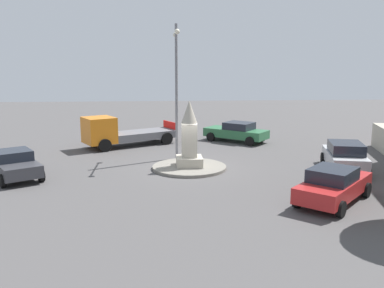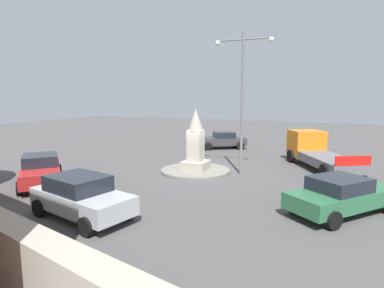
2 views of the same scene
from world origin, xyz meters
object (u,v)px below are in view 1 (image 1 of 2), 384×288
at_px(car_green_far_side, 237,132).
at_px(car_dark_grey_approaching, 14,164).
at_px(streetlamp, 176,79).
at_px(car_red_near_island, 334,185).
at_px(car_silver_passing, 345,156).
at_px(truck_orange_parked_right, 119,133).
at_px(monument, 189,138).

relative_size(car_green_far_side, car_dark_grey_approaching, 1.10).
height_order(streetlamp, car_green_far_side, streetlamp).
height_order(car_red_near_island, car_silver_passing, car_silver_passing).
bearing_deg(truck_orange_parked_right, car_silver_passing, 59.39).
height_order(monument, car_dark_grey_approaching, monument).
distance_m(car_red_near_island, car_green_far_side, 13.73).
distance_m(car_green_far_side, truck_orange_parked_right, 8.33).
relative_size(monument, truck_orange_parked_right, 0.55).
bearing_deg(car_red_near_island, truck_orange_parked_right, -141.59).
distance_m(car_dark_grey_approaching, truck_orange_parked_right, 8.75).
bearing_deg(car_dark_grey_approaching, car_green_far_side, 124.91).
height_order(car_red_near_island, car_green_far_side, car_red_near_island).
height_order(monument, truck_orange_parked_right, monument).
bearing_deg(car_red_near_island, car_green_far_side, -173.49).
height_order(monument, car_red_near_island, monument).
height_order(car_green_far_side, car_silver_passing, car_silver_passing).
distance_m(car_green_far_side, car_silver_passing, 9.63).
xyz_separation_m(car_green_far_side, truck_orange_parked_right, (1.31, -8.22, 0.25)).
xyz_separation_m(car_red_near_island, car_silver_passing, (-4.98, 2.65, 0.05)).
bearing_deg(truck_orange_parked_right, car_red_near_island, 38.41).
relative_size(monument, car_red_near_island, 0.81).
bearing_deg(car_red_near_island, streetlamp, -144.77).
relative_size(car_red_near_island, truck_orange_parked_right, 0.68).
height_order(car_red_near_island, truck_orange_parked_right, truck_orange_parked_right).
height_order(car_silver_passing, truck_orange_parked_right, truck_orange_parked_right).
height_order(monument, car_green_far_side, monument).
bearing_deg(car_silver_passing, truck_orange_parked_right, -120.61).
relative_size(monument, car_dark_grey_approaching, 0.84).
bearing_deg(car_red_near_island, car_dark_grey_approaching, -108.64).
bearing_deg(streetlamp, car_green_far_side, 138.46).
distance_m(monument, car_green_far_side, 8.61).
xyz_separation_m(streetlamp, truck_orange_parked_right, (-3.77, -3.73, -3.73)).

